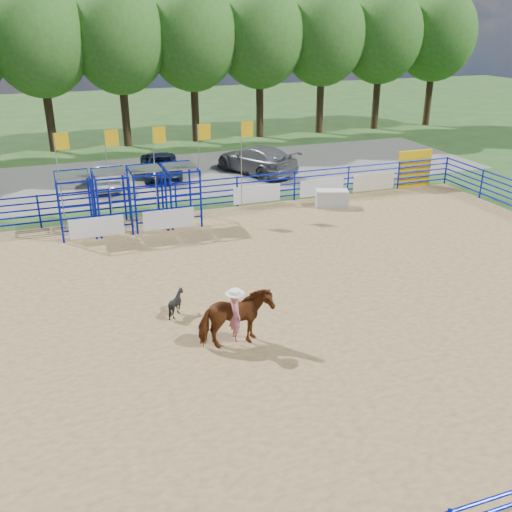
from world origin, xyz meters
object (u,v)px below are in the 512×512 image
at_px(horse_and_rider, 236,316).
at_px(calf, 176,303).
at_px(car_b, 106,176).
at_px(car_c, 161,166).
at_px(announcer_table, 332,198).
at_px(car_d, 256,159).

bearing_deg(horse_and_rider, calf, 116.85).
xyz_separation_m(calf, car_b, (-0.49, 15.16, 0.23)).
bearing_deg(car_c, car_b, -153.01).
xyz_separation_m(car_b, car_c, (3.20, 1.25, -0.00)).
relative_size(announcer_table, car_d, 0.28).
xyz_separation_m(calf, car_c, (2.71, 16.41, 0.23)).
height_order(announcer_table, car_d, car_d).
bearing_deg(announcer_table, car_b, 144.74).
bearing_deg(car_b, calf, 94.94).
bearing_deg(horse_and_rider, announcer_table, 51.78).
bearing_deg(calf, car_d, -36.42).
bearing_deg(car_d, horse_and_rider, 45.82).
xyz_separation_m(horse_and_rider, calf, (-1.18, 2.32, -0.53)).
distance_m(horse_and_rider, car_b, 17.56).
distance_m(announcer_table, car_d, 7.42).
height_order(calf, car_b, car_b).
height_order(announcer_table, calf, announcer_table).
bearing_deg(car_b, horse_and_rider, 98.54).
xyz_separation_m(horse_and_rider, car_d, (6.99, 17.77, -0.14)).
bearing_deg(car_d, calf, 39.43).
xyz_separation_m(announcer_table, car_d, (-1.25, 7.30, 0.38)).
distance_m(calf, car_d, 17.48).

